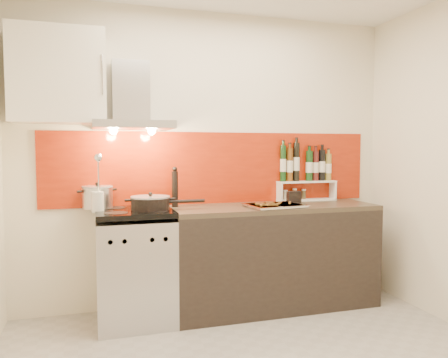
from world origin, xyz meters
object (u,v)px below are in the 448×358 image
object	(u,v)px
counter	(273,256)
stock_pot	(97,197)
range_stove	(135,268)
saute_pan	(151,203)
baking_tray	(274,205)
pepper_mill	(175,188)

from	to	relation	value
counter	stock_pot	bearing A→B (deg)	172.96
range_stove	stock_pot	world-z (taller)	stock_pot
stock_pot	saute_pan	xyz separation A→B (m)	(0.41, -0.23, -0.04)
saute_pan	baking_tray	bearing A→B (deg)	-3.43
counter	pepper_mill	xyz separation A→B (m)	(-0.85, 0.13, 0.62)
saute_pan	baking_tray	xyz separation A→B (m)	(1.03, -0.06, -0.05)
saute_pan	pepper_mill	distance (m)	0.30
pepper_mill	counter	bearing A→B (deg)	-8.58
range_stove	stock_pot	bearing A→B (deg)	146.17
stock_pot	pepper_mill	world-z (taller)	pepper_mill
counter	stock_pot	size ratio (longest dim) A/B	7.27
stock_pot	pepper_mill	distance (m)	0.64
counter	saute_pan	size ratio (longest dim) A/B	3.00
range_stove	saute_pan	distance (m)	0.54
saute_pan	range_stove	bearing A→B (deg)	161.70
pepper_mill	baking_tray	world-z (taller)	pepper_mill
baking_tray	saute_pan	bearing A→B (deg)	176.57
counter	saute_pan	world-z (taller)	saute_pan
stock_pot	baking_tray	distance (m)	1.47
counter	saute_pan	distance (m)	1.19
range_stove	stock_pot	distance (m)	0.65
range_stove	baking_tray	distance (m)	1.26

